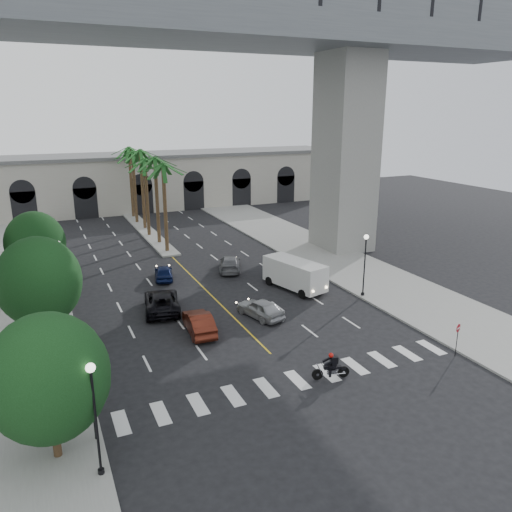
{
  "coord_description": "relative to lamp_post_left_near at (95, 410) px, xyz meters",
  "views": [
    {
      "loc": [
        -12.67,
        -23.84,
        14.98
      ],
      "look_at": [
        0.75,
        6.0,
        5.37
      ],
      "focal_mm": 35.0,
      "sensor_mm": 36.0,
      "label": 1
    }
  ],
  "objects": [
    {
      "name": "car_c",
      "position": [
        6.83,
        16.91,
        -2.45
      ],
      "size": [
        3.57,
        5.94,
        1.54
      ],
      "primitive_type": "imported",
      "rotation": [
        0.0,
        0.0,
        2.95
      ],
      "color": "black",
      "rests_on": "ground"
    },
    {
      "name": "palm_d",
      "position": [
        11.55,
        45.0,
        6.43
      ],
      "size": [
        3.2,
        3.2,
        10.9
      ],
      "color": "#47331E",
      "rests_on": "ground"
    },
    {
      "name": "car_e",
      "position": [
        8.8,
        24.18,
        -2.56
      ],
      "size": [
        2.34,
        4.14,
        1.33
      ],
      "primitive_type": "imported",
      "rotation": [
        0.0,
        0.0,
        2.93
      ],
      "color": "#0F1A47",
      "rests_on": "ground"
    },
    {
      "name": "sidewalk_left",
      "position": [
        -3.6,
        20.0,
        -3.15
      ],
      "size": [
        8.0,
        100.0,
        0.15
      ],
      "primitive_type": "cube",
      "color": "gray",
      "rests_on": "ground"
    },
    {
      "name": "pier_building",
      "position": [
        11.4,
        60.0,
        1.04
      ],
      "size": [
        71.0,
        10.5,
        8.5
      ],
      "color": "beige",
      "rests_on": "ground"
    },
    {
      "name": "pedestrian_a",
      "position": [
        -2.03,
        8.78,
        -2.22
      ],
      "size": [
        0.74,
        0.67,
        1.7
      ],
      "primitive_type": "imported",
      "rotation": [
        0.0,
        0.0,
        0.53
      ],
      "color": "black",
      "rests_on": "sidewalk_left"
    },
    {
      "name": "median",
      "position": [
        11.4,
        43.0,
        -3.12
      ],
      "size": [
        2.0,
        24.0,
        0.2
      ],
      "primitive_type": "cube",
      "color": "gray",
      "rests_on": "ground"
    },
    {
      "name": "car_d",
      "position": [
        15.33,
        24.22,
        -2.51
      ],
      "size": [
        3.69,
        5.29,
        1.42
      ],
      "primitive_type": "imported",
      "rotation": [
        0.0,
        0.0,
        2.76
      ],
      "color": "slate",
      "rests_on": "ground"
    },
    {
      "name": "car_a",
      "position": [
        13.26,
        12.65,
        -2.51
      ],
      "size": [
        2.73,
        4.48,
        1.43
      ],
      "primitive_type": "imported",
      "rotation": [
        0.0,
        0.0,
        3.41
      ],
      "color": "#A0A1A4",
      "rests_on": "ground"
    },
    {
      "name": "palm_f",
      "position": [
        11.6,
        53.0,
        6.24
      ],
      "size": [
        3.2,
        3.2,
        10.7
      ],
      "color": "#47331E",
      "rests_on": "ground"
    },
    {
      "name": "traffic_signal_far",
      "position": [
        0.1,
        6.5,
        -0.71
      ],
      "size": [
        0.25,
        0.18,
        3.65
      ],
      "color": "black",
      "rests_on": "ground"
    },
    {
      "name": "cargo_van",
      "position": [
        18.54,
        16.98,
        -1.8
      ],
      "size": [
        3.67,
        6.36,
        2.55
      ],
      "rotation": [
        0.0,
        0.0,
        0.26
      ],
      "color": "silver",
      "rests_on": "ground"
    },
    {
      "name": "ground",
      "position": [
        11.4,
        5.0,
        -3.22
      ],
      "size": [
        140.0,
        140.0,
        0.0
      ],
      "primitive_type": "plane",
      "color": "black",
      "rests_on": "ground"
    },
    {
      "name": "pedestrian_b",
      "position": [
        -2.7,
        8.6,
        -2.25
      ],
      "size": [
        0.89,
        0.74,
        1.65
      ],
      "primitive_type": "imported",
      "rotation": [
        0.0,
        0.0,
        -0.16
      ],
      "color": "black",
      "rests_on": "sidewalk_left"
    },
    {
      "name": "lamp_post_left_far",
      "position": [
        0.0,
        21.0,
        0.0
      ],
      "size": [
        0.4,
        0.4,
        5.35
      ],
      "color": "black",
      "rests_on": "ground"
    },
    {
      "name": "lamp_post_right",
      "position": [
        22.8,
        13.0,
        0.0
      ],
      "size": [
        0.4,
        0.4,
        5.35
      ],
      "color": "black",
      "rests_on": "ground"
    },
    {
      "name": "do_not_enter_sign",
      "position": [
        21.9,
        1.95,
        -1.62
      ],
      "size": [
        0.51,
        0.22,
        2.21
      ],
      "rotation": [
        0.0,
        0.0,
        0.37
      ],
      "color": "black",
      "rests_on": "ground"
    },
    {
      "name": "car_b",
      "position": [
        8.22,
        11.97,
        -2.47
      ],
      "size": [
        1.97,
        4.66,
        1.5
      ],
      "primitive_type": "imported",
      "rotation": [
        0.0,
        0.0,
        3.06
      ],
      "color": "#551C11",
      "rests_on": "ground"
    },
    {
      "name": "palm_c",
      "position": [
        11.2,
        41.0,
        5.69
      ],
      "size": [
        3.2,
        3.2,
        10.1
      ],
      "color": "#47331E",
      "rests_on": "ground"
    },
    {
      "name": "palm_e",
      "position": [
        11.3,
        49.0,
        5.97
      ],
      "size": [
        3.2,
        3.2,
        10.4
      ],
      "color": "#47331E",
      "rests_on": "ground"
    },
    {
      "name": "motorcycle_rider",
      "position": [
        13.31,
        2.88,
        -2.49
      ],
      "size": [
        2.21,
        0.74,
        1.62
      ],
      "rotation": [
        0.0,
        0.0,
        -0.24
      ],
      "color": "black",
      "rests_on": "ground"
    },
    {
      "name": "bridge",
      "position": [
        14.82,
        27.0,
        15.29
      ],
      "size": [
        75.0,
        13.0,
        26.0
      ],
      "color": "gray",
      "rests_on": "ground"
    },
    {
      "name": "palm_a",
      "position": [
        11.4,
        33.0,
        5.88
      ],
      "size": [
        3.2,
        3.2,
        10.3
      ],
      "color": "#47331E",
      "rests_on": "ground"
    },
    {
      "name": "traffic_signal_near",
      "position": [
        0.1,
        2.5,
        -0.71
      ],
      "size": [
        0.25,
        0.18,
        3.65
      ],
      "color": "black",
      "rests_on": "ground"
    },
    {
      "name": "lamp_post_left_near",
      "position": [
        0.0,
        0.0,
        0.0
      ],
      "size": [
        0.4,
        0.4,
        5.35
      ],
      "color": "black",
      "rests_on": "ground"
    },
    {
      "name": "palm_b",
      "position": [
        11.5,
        37.0,
        6.15
      ],
      "size": [
        3.2,
        3.2,
        10.6
      ],
      "color": "#47331E",
      "rests_on": "ground"
    },
    {
      "name": "street_tree_near",
      "position": [
        -1.6,
        2.0,
        0.8
      ],
      "size": [
        5.2,
        5.2,
        6.89
      ],
      "color": "#382616",
      "rests_on": "ground"
    },
    {
      "name": "sidewalk_right",
      "position": [
        26.4,
        20.0,
        -3.15
      ],
      "size": [
        8.0,
        100.0,
        0.15
      ],
      "primitive_type": "cube",
      "color": "gray",
      "rests_on": "ground"
    },
    {
      "name": "street_tree_far",
      "position": [
        -1.6,
        27.0,
        0.68
      ],
      "size": [
        5.04,
        5.04,
        6.68
      ],
      "color": "#382616",
      "rests_on": "ground"
    },
    {
      "name": "street_tree_mid",
      "position": [
        -1.6,
        15.0,
        0.99
      ],
      "size": [
        5.44,
        5.44,
        7.21
      ],
      "color": "#382616",
      "rests_on": "ground"
    }
  ]
}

